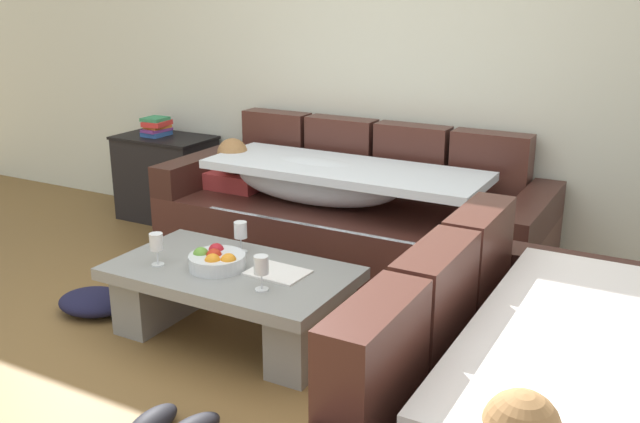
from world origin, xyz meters
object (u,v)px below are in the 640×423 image
at_px(wine_glass_near_right, 261,266).
at_px(book_stack_on_cabinet, 157,127).
at_px(side_cabinet, 167,178).
at_px(couch_along_wall, 345,217).
at_px(open_magazine, 278,273).
at_px(crumpled_garment, 95,302).
at_px(fruit_bowl, 216,260).
at_px(wine_glass_near_left, 156,243).
at_px(couch_near_window, 532,422).
at_px(coffee_table, 232,294).
at_px(wine_glass_far_back, 241,231).

distance_m(wine_glass_near_right, book_stack_on_cabinet, 2.43).
bearing_deg(side_cabinet, wine_glass_near_right, -38.97).
bearing_deg(wine_glass_near_right, book_stack_on_cabinet, 141.99).
bearing_deg(couch_along_wall, side_cabinet, 172.12).
height_order(open_magazine, crumpled_garment, open_magazine).
relative_size(fruit_bowl, crumpled_garment, 0.70).
height_order(fruit_bowl, wine_glass_near_left, wine_glass_near_left).
relative_size(wine_glass_near_left, crumpled_garment, 0.42).
bearing_deg(couch_near_window, side_cabinet, 59.38).
bearing_deg(book_stack_on_cabinet, fruit_bowl, -41.34).
xyz_separation_m(couch_near_window, fruit_bowl, (-1.65, 0.49, 0.09)).
xyz_separation_m(coffee_table, wine_glass_near_right, (0.28, -0.15, 0.26)).
bearing_deg(couch_near_window, open_magazine, 67.00).
bearing_deg(wine_glass_far_back, fruit_bowl, -85.16).
bearing_deg(crumpled_garment, wine_glass_near_right, -1.13).
distance_m(fruit_bowl, wine_glass_far_back, 0.25).
bearing_deg(open_magazine, couch_near_window, -20.40).
bearing_deg(book_stack_on_cabinet, couch_near_window, -30.11).
xyz_separation_m(side_cabinet, book_stack_on_cabinet, (-0.06, -0.00, 0.39)).
bearing_deg(wine_glass_far_back, side_cabinet, 142.45).
xyz_separation_m(fruit_bowl, open_magazine, (0.30, 0.09, -0.04)).
xyz_separation_m(wine_glass_near_left, wine_glass_far_back, (0.26, 0.35, 0.00)).
xyz_separation_m(coffee_table, wine_glass_far_back, (-0.08, 0.20, 0.26)).
xyz_separation_m(couch_along_wall, wine_glass_near_left, (-0.40, -1.27, 0.17)).
bearing_deg(fruit_bowl, crumpled_garment, -173.48).
xyz_separation_m(wine_glass_near_left, wine_glass_near_right, (0.62, -0.00, 0.00)).
bearing_deg(coffee_table, book_stack_on_cabinet, 140.44).
height_order(wine_glass_near_left, book_stack_on_cabinet, book_stack_on_cabinet).
distance_m(couch_near_window, open_magazine, 1.47).
distance_m(couch_along_wall, side_cabinet, 1.65).
bearing_deg(couch_near_window, coffee_table, 71.86).
relative_size(couch_along_wall, coffee_table, 1.98).
relative_size(couch_along_wall, couch_near_window, 1.29).
distance_m(couch_along_wall, couch_near_window, 2.25).
bearing_deg(side_cabinet, open_magazine, -35.64).
distance_m(wine_glass_near_left, wine_glass_near_right, 0.62).
height_order(wine_glass_far_back, side_cabinet, side_cabinet).
distance_m(couch_near_window, book_stack_on_cabinet, 3.74).
xyz_separation_m(fruit_bowl, side_cabinet, (-1.51, 1.38, -0.10)).
bearing_deg(wine_glass_near_left, coffee_table, 22.68).
height_order(couch_along_wall, side_cabinet, couch_along_wall).
xyz_separation_m(coffee_table, open_magazine, (0.24, 0.05, 0.15)).
height_order(wine_glass_near_left, side_cabinet, side_cabinet).
relative_size(couch_along_wall, open_magazine, 8.48).
relative_size(coffee_table, fruit_bowl, 4.29).
bearing_deg(wine_glass_near_left, couch_along_wall, 72.36).
xyz_separation_m(wine_glass_near_left, crumpled_garment, (-0.50, 0.02, -0.44)).
relative_size(fruit_bowl, book_stack_on_cabinet, 1.25).
bearing_deg(couch_near_window, crumpled_garment, 80.72).
xyz_separation_m(couch_near_window, side_cabinet, (-3.16, 1.87, -0.01)).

